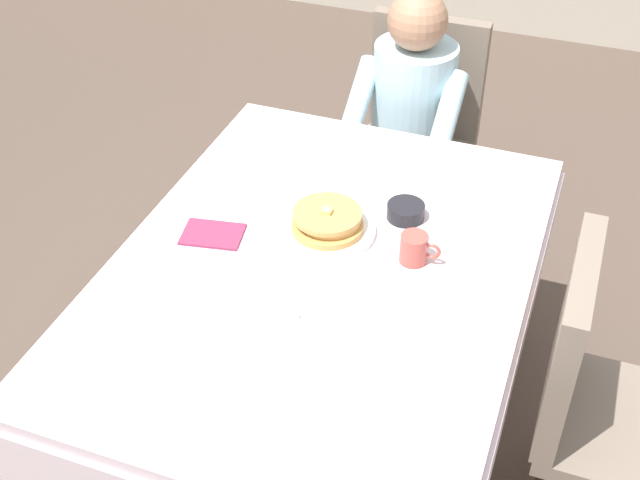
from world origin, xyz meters
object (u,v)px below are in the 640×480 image
Objects in this scene: knife_right_of_plate at (389,250)px; spoon_near_edge at (273,309)px; diner_person at (410,112)px; chair_right_side at (596,392)px; plate_breakfast at (327,230)px; breakfast_stack at (328,221)px; dining_table_main at (320,290)px; syrup_pitcher at (250,183)px; bowl_butter at (406,211)px; cup_coffee at (415,249)px; chair_diner at (418,124)px; fork_left_of_plate at (263,221)px.

knife_right_of_plate is 1.33× the size of spoon_near_edge.
diner_person reaches higher than chair_right_side.
breakfast_stack is (0.00, -0.00, 0.03)m from plate_breakfast.
dining_table_main is 7.62× the size of knife_right_of_plate.
syrup_pitcher is at bearing 69.29° from diner_person.
plate_breakfast is 0.03m from breakfast_stack.
knife_right_of_plate is (-0.61, 0.13, 0.21)m from chair_right_side.
chair_right_side reaches higher than bowl_butter.
syrup_pitcher is 0.53× the size of spoon_near_edge.
cup_coffee is at bearing -14.13° from syrup_pitcher.
breakfast_stack reaches higher than syrup_pitcher.
diner_person is at bearing 89.36° from plate_breakfast.
spoon_near_edge is (-0.21, -0.33, 0.00)m from knife_right_of_plate.
plate_breakfast is (-0.03, 0.15, 0.10)m from dining_table_main.
chair_diner is 1.08m from fork_left_of_plate.
chair_diner is at bearing 91.21° from dining_table_main.
knife_right_of_plate is (-0.08, 0.02, -0.04)m from cup_coffee.
syrup_pitcher is 0.52m from spoon_near_edge.
spoon_near_edge is (-0.02, -0.35, -0.04)m from breakfast_stack.
dining_table_main is 0.42m from syrup_pitcher.
plate_breakfast is 0.24m from bowl_butter.
diner_person reaches higher than fork_left_of_plate.
chair_diner reaches higher than syrup_pitcher.
plate_breakfast is 2.55× the size of bowl_butter.
plate_breakfast is at bearing 81.38° from knife_right_of_plate.
cup_coffee is 0.57× the size of knife_right_of_plate.
diner_person is 0.91m from knife_right_of_plate.
plate_breakfast is at bearing -143.23° from bowl_butter.
syrup_pitcher is (-0.29, -0.77, 0.11)m from diner_person.
fork_left_of_plate is (-0.20, -1.04, 0.21)m from chair_diner.
fork_left_of_plate is at bearing -97.16° from chair_right_side.
bowl_butter is (0.19, 0.14, 0.01)m from plate_breakfast.
spoon_near_edge is at bearing -132.16° from cup_coffee.
dining_table_main is 0.23m from spoon_near_edge.
fork_left_of_plate is at bearing 87.39° from knife_right_of_plate.
plate_breakfast reaches higher than dining_table_main.
fork_left_of_plate is (-0.19, -0.02, -0.04)m from breakfast_stack.
bowl_butter is 0.61× the size of fork_left_of_plate.
dining_table_main is 7.27× the size of breakfast_stack.
knife_right_of_plate reaches higher than dining_table_main.
spoon_near_edge is at bearing -151.02° from fork_left_of_plate.
diner_person is 0.95m from cup_coffee.
fork_left_of_plate is at bearing 79.18° from chair_diner.
diner_person reaches higher than bowl_butter.
chair_diner is 1.41m from chair_right_side.
chair_diner is 1.00m from syrup_pitcher.
bowl_butter is at bearing -115.19° from chair_right_side.
cup_coffee is 0.09m from knife_right_of_plate.
plate_breakfast is at bearing 103.31° from dining_table_main.
plate_breakfast is at bearing 89.17° from spoon_near_edge.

